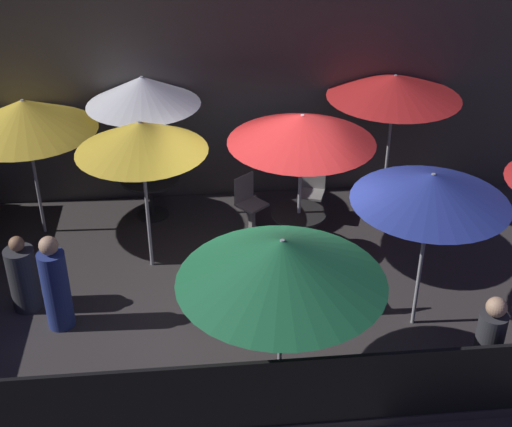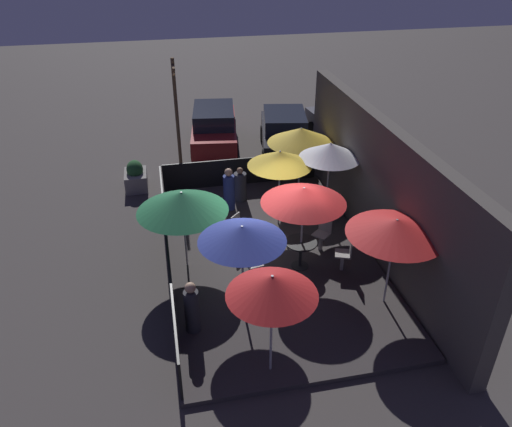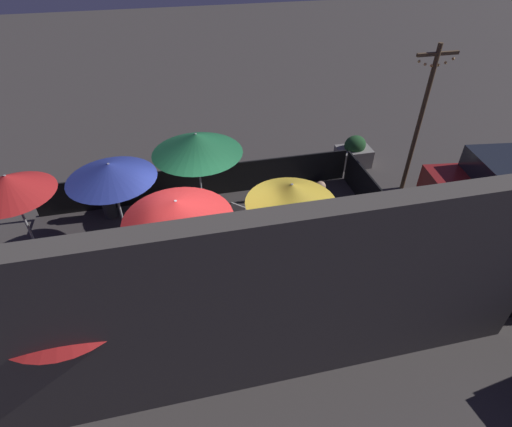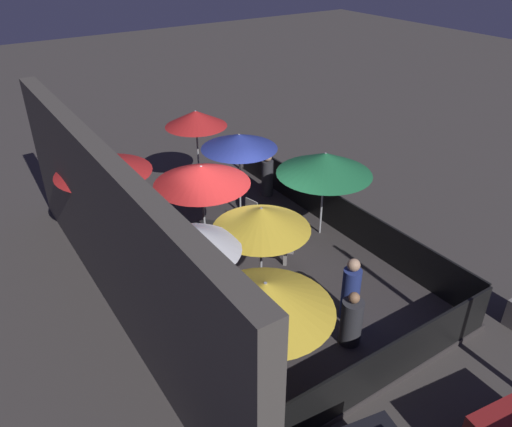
{
  "view_description": "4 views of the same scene",
  "coord_description": "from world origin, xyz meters",
  "px_view_note": "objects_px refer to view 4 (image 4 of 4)",
  "views": [
    {
      "loc": [
        -0.88,
        -8.34,
        6.28
      ],
      "look_at": [
        -0.01,
        0.51,
        1.0
      ],
      "focal_mm": 50.0,
      "sensor_mm": 36.0,
      "label": 1
    },
    {
      "loc": [
        10.8,
        -2.61,
        7.96
      ],
      "look_at": [
        -0.77,
        -0.21,
        1.01
      ],
      "focal_mm": 35.0,
      "sensor_mm": 36.0,
      "label": 2
    },
    {
      "loc": [
        0.51,
        6.71,
        6.72
      ],
      "look_at": [
        -1.07,
        -0.3,
        1.11
      ],
      "focal_mm": 28.0,
      "sensor_mm": 36.0,
      "label": 3
    },
    {
      "loc": [
        -8.02,
        5.03,
        6.84
      ],
      "look_at": [
        0.21,
        -0.43,
        1.15
      ],
      "focal_mm": 35.0,
      "sensor_mm": 36.0,
      "label": 4
    }
  ],
  "objects_px": {
    "dining_table_0": "(195,315)",
    "patron_1": "(351,292)",
    "patio_chair_3": "(187,263)",
    "patron_0": "(267,176)",
    "patio_chair_0": "(288,247)",
    "patron_2": "(351,321)",
    "patio_umbrella_4": "(196,119)",
    "patio_chair_2": "(248,217)",
    "patio_chair_1": "(155,244)",
    "patio_umbrella_0": "(189,239)",
    "patio_umbrella_6": "(265,296)",
    "patio_umbrella_2": "(239,141)",
    "patio_umbrella_3": "(325,163)",
    "patio_umbrella_1": "(202,175)",
    "dining_table_1": "(205,235)",
    "patio_umbrella_5": "(102,165)",
    "patio_umbrella_7": "(261,219)"
  },
  "relations": [
    {
      "from": "patron_0",
      "to": "patio_umbrella_4",
      "type": "bearing_deg",
      "value": -2.54
    },
    {
      "from": "patio_chair_0",
      "to": "patio_chair_2",
      "type": "height_order",
      "value": "same"
    },
    {
      "from": "dining_table_1",
      "to": "patio_chair_2",
      "type": "distance_m",
      "value": 1.39
    },
    {
      "from": "patio_umbrella_0",
      "to": "patio_chair_2",
      "type": "relative_size",
      "value": 2.63
    },
    {
      "from": "patio_chair_0",
      "to": "patron_2",
      "type": "xyz_separation_m",
      "value": [
        -2.57,
        0.49,
        -0.01
      ]
    },
    {
      "from": "patio_chair_0",
      "to": "patron_1",
      "type": "xyz_separation_m",
      "value": [
        -2.06,
        0.05,
        0.13
      ]
    },
    {
      "from": "patio_umbrella_1",
      "to": "patio_umbrella_2",
      "type": "bearing_deg",
      "value": -53.41
    },
    {
      "from": "patron_0",
      "to": "patio_chair_2",
      "type": "bearing_deg",
      "value": 86.16
    },
    {
      "from": "patio_umbrella_4",
      "to": "patron_0",
      "type": "xyz_separation_m",
      "value": [
        -1.45,
        -1.41,
        -1.54
      ]
    },
    {
      "from": "dining_table_0",
      "to": "patio_chair_1",
      "type": "bearing_deg",
      "value": -7.87
    },
    {
      "from": "patio_chair_0",
      "to": "patio_chair_1",
      "type": "distance_m",
      "value": 3.0
    },
    {
      "from": "patio_umbrella_7",
      "to": "patron_2",
      "type": "bearing_deg",
      "value": -152.99
    },
    {
      "from": "patio_umbrella_5",
      "to": "patron_0",
      "type": "relative_size",
      "value": 1.77
    },
    {
      "from": "patio_chair_2",
      "to": "patron_1",
      "type": "relative_size",
      "value": 0.67
    },
    {
      "from": "patio_umbrella_1",
      "to": "patron_2",
      "type": "relative_size",
      "value": 2.04
    },
    {
      "from": "patio_umbrella_4",
      "to": "dining_table_1",
      "type": "distance_m",
      "value": 3.9
    },
    {
      "from": "patio_chair_3",
      "to": "patron_0",
      "type": "distance_m",
      "value": 4.51
    },
    {
      "from": "dining_table_0",
      "to": "patron_1",
      "type": "height_order",
      "value": "patron_1"
    },
    {
      "from": "patio_chair_1",
      "to": "patron_1",
      "type": "height_order",
      "value": "patron_1"
    },
    {
      "from": "patio_umbrella_3",
      "to": "patio_umbrella_5",
      "type": "bearing_deg",
      "value": 61.73
    },
    {
      "from": "patio_umbrella_0",
      "to": "patio_umbrella_6",
      "type": "height_order",
      "value": "patio_umbrella_0"
    },
    {
      "from": "patio_umbrella_6",
      "to": "patio_chair_0",
      "type": "distance_m",
      "value": 3.93
    },
    {
      "from": "patio_umbrella_2",
      "to": "patio_umbrella_3",
      "type": "relative_size",
      "value": 0.99
    },
    {
      "from": "patio_umbrella_3",
      "to": "patio_chair_0",
      "type": "relative_size",
      "value": 2.46
    },
    {
      "from": "patio_umbrella_6",
      "to": "patron_2",
      "type": "relative_size",
      "value": 2.0
    },
    {
      "from": "patio_umbrella_7",
      "to": "patio_chair_1",
      "type": "bearing_deg",
      "value": 23.12
    },
    {
      "from": "patio_chair_3",
      "to": "patio_umbrella_3",
      "type": "bearing_deg",
      "value": -39.31
    },
    {
      "from": "dining_table_1",
      "to": "patron_0",
      "type": "bearing_deg",
      "value": -58.99
    },
    {
      "from": "patio_umbrella_0",
      "to": "patio_umbrella_5",
      "type": "height_order",
      "value": "patio_umbrella_0"
    },
    {
      "from": "patio_chair_2",
      "to": "patio_umbrella_6",
      "type": "bearing_deg",
      "value": 48.2
    },
    {
      "from": "patio_chair_1",
      "to": "patron_2",
      "type": "xyz_separation_m",
      "value": [
        -4.28,
        -1.97,
        -0.03
      ]
    },
    {
      "from": "patio_chair_1",
      "to": "patron_0",
      "type": "xyz_separation_m",
      "value": [
        1.4,
        -4.04,
        0.06
      ]
    },
    {
      "from": "patio_umbrella_1",
      "to": "patio_chair_3",
      "type": "bearing_deg",
      "value": 129.61
    },
    {
      "from": "patio_umbrella_1",
      "to": "patron_1",
      "type": "distance_m",
      "value": 3.93
    },
    {
      "from": "patio_umbrella_7",
      "to": "patio_umbrella_1",
      "type": "bearing_deg",
      "value": 0.95
    },
    {
      "from": "patio_umbrella_3",
      "to": "patron_1",
      "type": "distance_m",
      "value": 3.4
    },
    {
      "from": "patio_umbrella_4",
      "to": "patio_chair_2",
      "type": "xyz_separation_m",
      "value": [
        -2.95,
        0.19,
        -1.63
      ]
    },
    {
      "from": "patio_umbrella_2",
      "to": "patio_umbrella_4",
      "type": "xyz_separation_m",
      "value": [
        1.93,
        0.2,
        0.07
      ]
    },
    {
      "from": "patio_umbrella_4",
      "to": "patio_chair_0",
      "type": "height_order",
      "value": "patio_umbrella_4"
    },
    {
      "from": "patio_umbrella_2",
      "to": "patron_2",
      "type": "height_order",
      "value": "patio_umbrella_2"
    },
    {
      "from": "patron_2",
      "to": "patio_chair_2",
      "type": "bearing_deg",
      "value": 107.57
    },
    {
      "from": "patio_chair_2",
      "to": "patio_umbrella_5",
      "type": "bearing_deg",
      "value": -38.43
    },
    {
      "from": "patio_chair_0",
      "to": "dining_table_1",
      "type": "bearing_deg",
      "value": 0.0
    },
    {
      "from": "patio_umbrella_6",
      "to": "patio_umbrella_0",
      "type": "bearing_deg",
      "value": 11.52
    },
    {
      "from": "dining_table_0",
      "to": "patio_chair_0",
      "type": "distance_m",
      "value": 2.97
    },
    {
      "from": "patio_umbrella_1",
      "to": "patio_umbrella_3",
      "type": "bearing_deg",
      "value": -102.74
    },
    {
      "from": "patio_umbrella_4",
      "to": "patio_chair_0",
      "type": "bearing_deg",
      "value": 177.89
    },
    {
      "from": "patron_0",
      "to": "patio_chair_3",
      "type": "bearing_deg",
      "value": 76.24
    },
    {
      "from": "patio_umbrella_5",
      "to": "patron_0",
      "type": "distance_m",
      "value": 4.78
    },
    {
      "from": "patio_umbrella_1",
      "to": "patron_0",
      "type": "relative_size",
      "value": 1.81
    }
  ]
}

